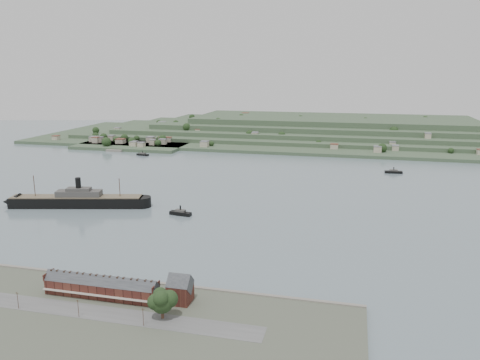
% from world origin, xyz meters
% --- Properties ---
extents(ground, '(1400.00, 1400.00, 0.00)m').
position_xyz_m(ground, '(0.00, 0.00, 0.00)').
color(ground, slate).
rests_on(ground, ground).
extents(near_shore, '(220.00, 80.00, 2.60)m').
position_xyz_m(near_shore, '(0.00, -186.75, 1.01)').
color(near_shore, '#4C5142').
rests_on(near_shore, ground).
extents(terrace_row, '(55.60, 9.80, 11.07)m').
position_xyz_m(terrace_row, '(-10.00, -168.02, 6.84)').
color(terrace_row, '#421C17').
rests_on(terrace_row, ground).
extents(gabled_building, '(10.40, 10.18, 14.09)m').
position_xyz_m(gabled_building, '(27.50, -164.00, 8.19)').
color(gabled_building, '#421C17').
rests_on(gabled_building, ground).
extents(far_peninsula, '(760.00, 309.00, 30.00)m').
position_xyz_m(far_peninsula, '(27.91, 393.10, 11.88)').
color(far_peninsula, '#31462F').
rests_on(far_peninsula, ground).
extents(steamship, '(115.44, 39.54, 28.09)m').
position_xyz_m(steamship, '(-111.20, -34.65, 5.19)').
color(steamship, black).
rests_on(steamship, ground).
extents(tugboat, '(17.16, 6.72, 7.52)m').
position_xyz_m(tugboat, '(-21.45, -35.38, 1.83)').
color(tugboat, black).
rests_on(tugboat, ground).
extents(ferry_west, '(16.62, 7.25, 6.03)m').
position_xyz_m(ferry_west, '(-156.22, 186.12, 1.45)').
color(ferry_west, black).
rests_on(ferry_west, ground).
extents(ferry_east, '(17.99, 6.20, 6.63)m').
position_xyz_m(ferry_east, '(142.76, 153.40, 1.60)').
color(ferry_east, black).
rests_on(ferry_east, ground).
extents(fig_tree, '(12.29, 10.65, 13.72)m').
position_xyz_m(fig_tree, '(25.66, -179.86, 10.37)').
color(fig_tree, '#482F21').
rests_on(fig_tree, ground).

